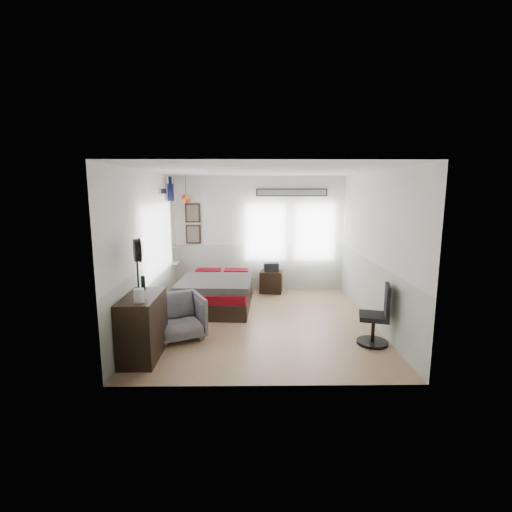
{
  "coord_description": "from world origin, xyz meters",
  "views": [
    {
      "loc": [
        -0.19,
        -6.44,
        2.36
      ],
      "look_at": [
        -0.1,
        0.4,
        1.15
      ],
      "focal_mm": 26.0,
      "sensor_mm": 36.0,
      "label": 1
    }
  ],
  "objects_px": {
    "bed": "(217,292)",
    "armchair": "(179,317)",
    "dresser": "(143,326)",
    "nightstand": "(271,282)",
    "task_chair": "(377,320)"
  },
  "relations": [
    {
      "from": "bed",
      "to": "armchair",
      "type": "xyz_separation_m",
      "value": [
        -0.47,
        -1.64,
        0.05
      ]
    },
    {
      "from": "nightstand",
      "to": "armchair",
      "type": "bearing_deg",
      "value": -112.52
    },
    {
      "from": "dresser",
      "to": "task_chair",
      "type": "bearing_deg",
      "value": 6.12
    },
    {
      "from": "bed",
      "to": "nightstand",
      "type": "relative_size",
      "value": 3.96
    },
    {
      "from": "bed",
      "to": "armchair",
      "type": "height_order",
      "value": "armchair"
    },
    {
      "from": "armchair",
      "to": "bed",
      "type": "bearing_deg",
      "value": 48.87
    },
    {
      "from": "nightstand",
      "to": "task_chair",
      "type": "distance_m",
      "value": 3.36
    },
    {
      "from": "bed",
      "to": "armchair",
      "type": "bearing_deg",
      "value": -102.82
    },
    {
      "from": "bed",
      "to": "task_chair",
      "type": "relative_size",
      "value": 2.07
    },
    {
      "from": "task_chair",
      "to": "armchair",
      "type": "bearing_deg",
      "value": -170.96
    },
    {
      "from": "bed",
      "to": "task_chair",
      "type": "distance_m",
      "value": 3.29
    },
    {
      "from": "dresser",
      "to": "armchair",
      "type": "relative_size",
      "value": 1.29
    },
    {
      "from": "dresser",
      "to": "armchair",
      "type": "height_order",
      "value": "dresser"
    },
    {
      "from": "dresser",
      "to": "task_chair",
      "type": "relative_size",
      "value": 1.04
    },
    {
      "from": "armchair",
      "to": "task_chair",
      "type": "distance_m",
      "value": 3.13
    }
  ]
}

